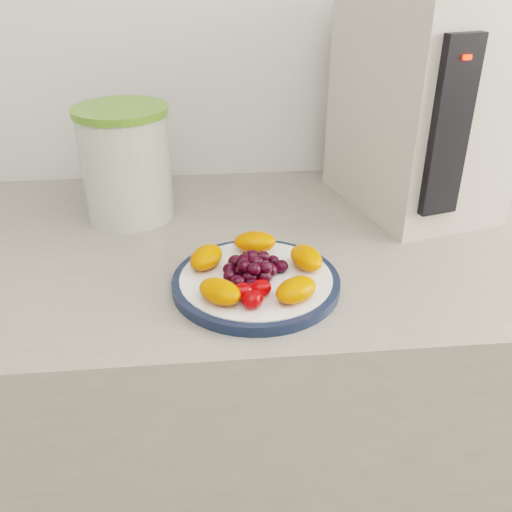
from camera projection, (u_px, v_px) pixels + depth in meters
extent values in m
cube|color=gray|center=(301.00, 435.00, 1.15)|extent=(3.50, 0.60, 0.90)
cube|color=brown|center=(300.00, 445.00, 1.17)|extent=(3.48, 0.58, 0.84)
cylinder|color=#121C34|center=(256.00, 283.00, 0.79)|extent=(0.23, 0.23, 0.01)
cylinder|color=white|center=(256.00, 282.00, 0.79)|extent=(0.21, 0.21, 0.02)
cylinder|color=#395714|center=(126.00, 167.00, 0.96)|extent=(0.17, 0.17, 0.18)
cylinder|color=#568129|center=(120.00, 110.00, 0.91)|extent=(0.18, 0.18, 0.01)
cube|color=beige|center=(420.00, 105.00, 0.97)|extent=(0.27, 0.33, 0.36)
cube|color=black|center=(449.00, 129.00, 0.83)|extent=(0.06, 0.04, 0.27)
cube|color=#FF0C05|center=(467.00, 57.00, 0.77)|extent=(0.01, 0.01, 0.01)
ellipsoid|color=#EA4E00|center=(306.00, 258.00, 0.81)|extent=(0.06, 0.07, 0.03)
ellipsoid|color=#EA4E00|center=(255.00, 242.00, 0.85)|extent=(0.06, 0.05, 0.03)
ellipsoid|color=#EA4E00|center=(206.00, 257.00, 0.81)|extent=(0.06, 0.07, 0.03)
ellipsoid|color=#EA4E00|center=(220.00, 291.00, 0.73)|extent=(0.07, 0.07, 0.03)
ellipsoid|color=#EA4E00|center=(296.00, 290.00, 0.73)|extent=(0.07, 0.07, 0.03)
ellipsoid|color=black|center=(256.00, 272.00, 0.78)|extent=(0.02, 0.02, 0.02)
ellipsoid|color=black|center=(270.00, 270.00, 0.79)|extent=(0.02, 0.02, 0.02)
ellipsoid|color=black|center=(262.00, 265.00, 0.80)|extent=(0.02, 0.02, 0.02)
ellipsoid|color=black|center=(248.00, 265.00, 0.80)|extent=(0.02, 0.02, 0.02)
ellipsoid|color=black|center=(242.00, 271.00, 0.78)|extent=(0.02, 0.02, 0.02)
ellipsoid|color=black|center=(250.00, 277.00, 0.77)|extent=(0.02, 0.02, 0.02)
ellipsoid|color=black|center=(264.00, 276.00, 0.77)|extent=(0.02, 0.02, 0.02)
ellipsoid|color=black|center=(281.00, 266.00, 0.80)|extent=(0.02, 0.02, 0.02)
ellipsoid|color=black|center=(273.00, 261.00, 0.81)|extent=(0.02, 0.02, 0.02)
ellipsoid|color=black|center=(260.00, 258.00, 0.82)|extent=(0.02, 0.02, 0.02)
ellipsoid|color=black|center=(247.00, 258.00, 0.81)|extent=(0.02, 0.02, 0.02)
ellipsoid|color=black|center=(235.00, 262.00, 0.80)|extent=(0.02, 0.02, 0.02)
ellipsoid|color=black|center=(229.00, 269.00, 0.79)|extent=(0.02, 0.02, 0.02)
ellipsoid|color=black|center=(230.00, 276.00, 0.77)|extent=(0.02, 0.02, 0.02)
ellipsoid|color=black|center=(238.00, 282.00, 0.76)|extent=(0.02, 0.02, 0.02)
ellipsoid|color=black|center=(251.00, 286.00, 0.75)|extent=(0.02, 0.02, 0.02)
ellipsoid|color=black|center=(256.00, 262.00, 0.78)|extent=(0.02, 0.02, 0.02)
ellipsoid|color=black|center=(263.00, 257.00, 0.79)|extent=(0.02, 0.02, 0.02)
ellipsoid|color=black|center=(252.00, 256.00, 0.79)|extent=(0.02, 0.02, 0.02)
ellipsoid|color=black|center=(243.00, 260.00, 0.78)|extent=(0.02, 0.02, 0.02)
ellipsoid|color=black|center=(244.00, 266.00, 0.77)|extent=(0.02, 0.02, 0.02)
ellipsoid|color=black|center=(254.00, 269.00, 0.76)|extent=(0.02, 0.02, 0.02)
ellipsoid|color=black|center=(265.00, 267.00, 0.77)|extent=(0.02, 0.02, 0.02)
ellipsoid|color=#D40203|center=(243.00, 292.00, 0.73)|extent=(0.03, 0.03, 0.02)
ellipsoid|color=#D40203|center=(261.00, 288.00, 0.74)|extent=(0.04, 0.03, 0.02)
ellipsoid|color=#D40203|center=(253.00, 299.00, 0.72)|extent=(0.04, 0.04, 0.02)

